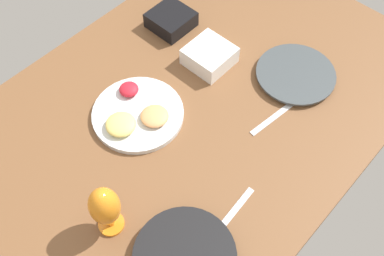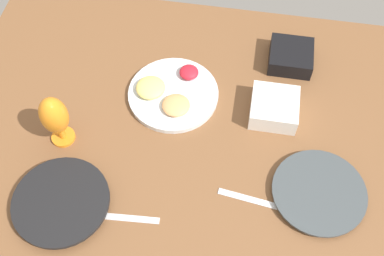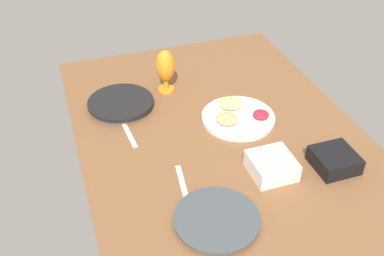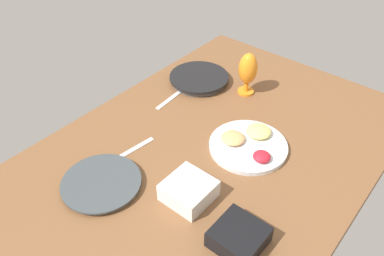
% 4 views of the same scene
% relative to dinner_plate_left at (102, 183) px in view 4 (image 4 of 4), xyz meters
% --- Properties ---
extents(ground_plane, '(1.60, 1.04, 0.04)m').
position_rel_dinner_plate_left_xyz_m(ground_plane, '(0.34, -0.17, -0.03)').
color(ground_plane, brown).
extents(dinner_plate_left, '(0.26, 0.26, 0.02)m').
position_rel_dinner_plate_left_xyz_m(dinner_plate_left, '(0.00, 0.00, 0.00)').
color(dinner_plate_left, silver).
rests_on(dinner_plate_left, ground_plane).
extents(dinner_plate_right, '(0.27, 0.27, 0.03)m').
position_rel_dinner_plate_left_xyz_m(dinner_plate_right, '(0.69, 0.15, 0.01)').
color(dinner_plate_right, '#4C4C51').
rests_on(dinner_plate_right, ground_plane).
extents(fruit_platter, '(0.28, 0.28, 0.05)m').
position_rel_dinner_plate_left_xyz_m(fruit_platter, '(0.47, -0.27, 0.00)').
color(fruit_platter, silver).
rests_on(fruit_platter, ground_plane).
extents(hurricane_glass_orange, '(0.08, 0.08, 0.19)m').
position_rel_dinner_plate_left_xyz_m(hurricane_glass_orange, '(0.76, -0.06, 0.10)').
color(hurricane_glass_orange, orange).
rests_on(hurricane_glass_orange, ground_plane).
extents(square_bowl_white, '(0.14, 0.14, 0.06)m').
position_rel_dinner_plate_left_xyz_m(square_bowl_white, '(0.14, -0.25, 0.02)').
color(square_bowl_white, white).
rests_on(square_bowl_white, ground_plane).
extents(square_bowl_black, '(0.14, 0.14, 0.06)m').
position_rel_dinner_plate_left_xyz_m(square_bowl_black, '(0.10, -0.47, 0.02)').
color(square_bowl_black, black).
rests_on(square_bowl_black, ground_plane).
extents(fork_by_left_plate, '(0.18, 0.04, 0.01)m').
position_rel_dinner_plate_left_xyz_m(fork_by_left_plate, '(0.19, 0.05, -0.01)').
color(fork_by_left_plate, silver).
rests_on(fork_by_left_plate, ground_plane).
extents(fork_by_right_plate, '(0.18, 0.03, 0.01)m').
position_rel_dinner_plate_left_xyz_m(fork_by_right_plate, '(0.51, 0.16, -0.01)').
color(fork_by_right_plate, silver).
rests_on(fork_by_right_plate, ground_plane).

